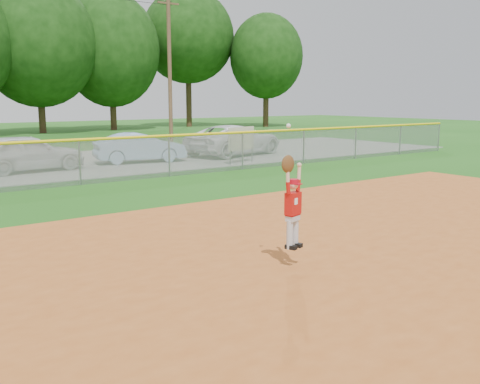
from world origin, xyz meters
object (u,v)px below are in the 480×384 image
Objects in this scene: car_white_a at (27,153)px; car_blue at (140,148)px; sponsor_sign at (241,140)px; ballplayer at (292,202)px; car_white_b at (235,140)px.

car_blue is (4.90, 0.24, -0.08)m from car_white_a.
sponsor_sign is at bearing -119.47° from car_blue.
sponsor_sign is 0.83× the size of ballplayer.
car_white_a is at bearing 77.95° from car_white_b.
car_white_b is at bearing 59.45° from sponsor_sign.
car_blue is 4.54m from sponsor_sign.
car_white_a is at bearing 162.40° from sponsor_sign.
car_blue is 1.90× the size of ballplayer.
car_blue is 5.22m from car_white_b.
sponsor_sign is at bearing 135.69° from car_white_b.
car_blue is 0.73× the size of car_white_b.
ballplayer is (-8.02, -12.40, 0.08)m from sponsor_sign.
car_white_b is at bearing 57.55° from ballplayer.
sponsor_sign reaches higher than car_white_b.
car_blue is at bearing 140.18° from sponsor_sign.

